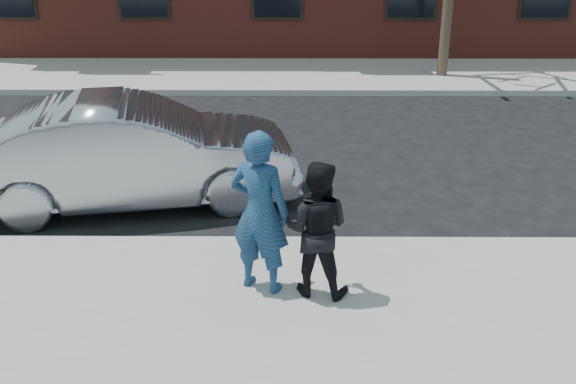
{
  "coord_description": "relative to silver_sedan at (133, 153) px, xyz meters",
  "views": [
    {
      "loc": [
        0.52,
        -6.66,
        4.41
      ],
      "look_at": [
        0.48,
        0.4,
        1.34
      ],
      "focal_mm": 42.0,
      "sensor_mm": 36.0,
      "label": 1
    }
  ],
  "objects": [
    {
      "name": "far_curb",
      "position": [
        1.93,
        6.36,
        -0.76
      ],
      "size": [
        50.0,
        0.1,
        0.15
      ],
      "primitive_type": "cube",
      "color": "#999691",
      "rests_on": "ground"
    },
    {
      "name": "man_peacoat",
      "position": [
        2.74,
        -2.88,
        0.14
      ],
      "size": [
        0.92,
        0.79,
        1.64
      ],
      "rotation": [
        0.0,
        0.0,
        2.91
      ],
      "color": "black",
      "rests_on": "near_sidewalk"
    },
    {
      "name": "ground",
      "position": [
        1.93,
        -3.09,
        -0.83
      ],
      "size": [
        100.0,
        100.0,
        0.0
      ],
      "primitive_type": "plane",
      "color": "black",
      "rests_on": "ground"
    },
    {
      "name": "far_sidewalk",
      "position": [
        1.93,
        8.16,
        -0.76
      ],
      "size": [
        50.0,
        3.5,
        0.15
      ],
      "primitive_type": "cube",
      "color": "gray",
      "rests_on": "ground"
    },
    {
      "name": "silver_sedan",
      "position": [
        0.0,
        0.0,
        0.0
      ],
      "size": [
        5.28,
        2.64,
        1.66
      ],
      "primitive_type": "imported",
      "rotation": [
        0.0,
        0.0,
        1.75
      ],
      "color": "#999BA3",
      "rests_on": "ground"
    },
    {
      "name": "near_curb",
      "position": [
        1.93,
        -1.54,
        -0.76
      ],
      "size": [
        50.0,
        0.1,
        0.15
      ],
      "primitive_type": "cube",
      "color": "#999691",
      "rests_on": "ground"
    },
    {
      "name": "man_hoodie",
      "position": [
        2.09,
        -2.79,
        0.3
      ],
      "size": [
        0.84,
        0.71,
        1.97
      ],
      "rotation": [
        0.0,
        0.0,
        2.76
      ],
      "color": "#225082",
      "rests_on": "near_sidewalk"
    },
    {
      "name": "near_sidewalk",
      "position": [
        1.93,
        -3.34,
        -0.76
      ],
      "size": [
        50.0,
        3.5,
        0.15
      ],
      "primitive_type": "cube",
      "color": "gray",
      "rests_on": "ground"
    }
  ]
}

